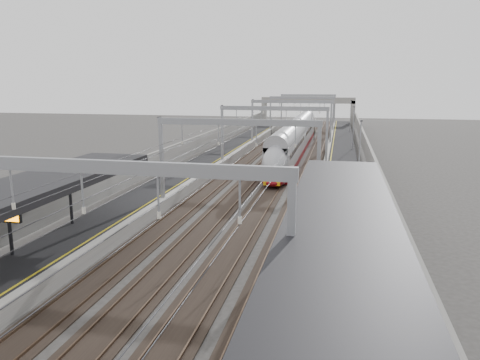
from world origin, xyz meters
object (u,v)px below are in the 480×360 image
at_px(train, 294,142).
at_px(signal_green, 271,125).
at_px(bench, 325,291).
at_px(overbridge, 308,104).

distance_m(train, signal_green, 24.20).
bearing_deg(bench, overbridge, 94.53).
height_order(train, signal_green, train).
height_order(overbridge, train, overbridge).
bearing_deg(overbridge, bench, -85.47).
relative_size(bench, signal_green, 0.52).
bearing_deg(train, signal_green, 106.08).
height_order(overbridge, signal_green, overbridge).
height_order(overbridge, bench, overbridge).
xyz_separation_m(overbridge, bench, (7.46, -94.23, -3.76)).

